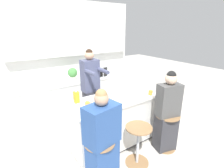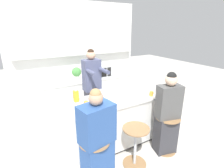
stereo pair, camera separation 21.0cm
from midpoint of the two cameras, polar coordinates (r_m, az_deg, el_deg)
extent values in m
plane|color=beige|center=(3.54, -1.08, -18.41)|extent=(16.00, 16.00, 0.00)
cube|color=silver|center=(4.54, -14.01, 8.08)|extent=(3.26, 0.06, 2.70)
cube|color=white|center=(4.38, -13.97, 14.01)|extent=(3.00, 0.16, 0.75)
cube|color=white|center=(4.50, -11.62, -4.11)|extent=(3.00, 0.57, 0.86)
cube|color=silver|center=(4.35, -11.99, 1.30)|extent=(3.03, 0.60, 0.03)
cube|color=black|center=(3.52, -1.09, -18.02)|extent=(1.56, 0.62, 0.06)
cube|color=white|center=(3.28, -1.13, -11.85)|extent=(1.64, 0.70, 0.81)
cube|color=silver|center=(3.09, -1.18, -5.06)|extent=(1.68, 0.74, 0.03)
cylinder|color=#B7BABC|center=(2.65, -6.34, -24.14)|extent=(0.04, 0.04, 0.63)
cylinder|color=#997047|center=(2.44, -6.61, -18.49)|extent=(0.41, 0.41, 0.02)
cylinder|color=#997047|center=(3.13, 6.05, -24.08)|extent=(0.38, 0.38, 0.01)
cylinder|color=#B7BABC|center=(2.92, 6.27, -19.40)|extent=(0.04, 0.04, 0.63)
cylinder|color=#997047|center=(2.74, 6.51, -14.00)|extent=(0.41, 0.41, 0.02)
cylinder|color=#997047|center=(3.51, 15.00, -19.31)|extent=(0.38, 0.38, 0.01)
cylinder|color=#B7BABC|center=(3.33, 15.47, -14.88)|extent=(0.04, 0.04, 0.63)
cylinder|color=#997047|center=(3.16, 15.97, -9.92)|extent=(0.41, 0.41, 0.02)
cube|color=#383842|center=(3.69, -8.36, -8.69)|extent=(0.28, 0.22, 0.90)
cube|color=#474C6B|center=(3.42, -8.94, 2.71)|extent=(0.33, 0.22, 0.62)
cylinder|color=#474C6B|center=(3.09, -8.93, 3.63)|extent=(0.07, 0.34, 0.07)
cylinder|color=#474C6B|center=(3.20, -4.80, 4.31)|extent=(0.07, 0.34, 0.07)
sphere|color=tan|center=(3.33, -9.28, 9.26)|extent=(0.17, 0.17, 0.17)
sphere|color=black|center=(3.33, -9.32, 10.07)|extent=(0.14, 0.14, 0.14)
cube|color=#2D5193|center=(2.64, -5.56, -24.17)|extent=(0.45, 0.33, 0.67)
cube|color=#2D5193|center=(2.28, -6.03, -13.03)|extent=(0.48, 0.36, 0.53)
sphere|color=tan|center=(2.12, -6.35, -4.79)|extent=(0.21, 0.21, 0.18)
sphere|color=#A37F51|center=(2.10, -6.39, -3.53)|extent=(0.17, 0.17, 0.15)
cube|color=#333338|center=(3.32, 15.19, -14.90)|extent=(0.40, 0.34, 0.67)
cube|color=#4C4C4C|center=(3.03, 16.14, -5.15)|extent=(0.43, 0.31, 0.56)
sphere|color=#DBB293|center=(2.91, 16.79, 1.65)|extent=(0.23, 0.23, 0.19)
sphere|color=black|center=(2.89, 16.88, 2.65)|extent=(0.19, 0.19, 0.15)
cylinder|color=#B7BABC|center=(3.04, -4.20, -3.76)|extent=(0.26, 0.26, 0.14)
cylinder|color=#B7BABC|center=(3.02, -4.24, -2.48)|extent=(0.27, 0.27, 0.01)
cylinder|color=#B7BABC|center=(2.96, -6.80, -3.58)|extent=(0.05, 0.01, 0.01)
cylinder|color=#B7BABC|center=(3.10, -1.77, -2.41)|extent=(0.05, 0.01, 0.01)
cylinder|color=silver|center=(3.35, 3.19, -2.36)|extent=(0.21, 0.21, 0.06)
cylinder|color=white|center=(3.36, 7.34, -2.42)|extent=(0.23, 0.23, 0.06)
cylinder|color=orange|center=(3.28, 10.64, -2.83)|extent=(0.07, 0.07, 0.09)
torus|color=orange|center=(3.31, 11.23, -2.58)|extent=(0.04, 0.01, 0.04)
cylinder|color=orange|center=(2.81, -10.15, -6.59)|extent=(0.08, 0.08, 0.08)
torus|color=orange|center=(2.83, -9.22, -6.30)|extent=(0.04, 0.01, 0.04)
ellipsoid|color=yellow|center=(2.76, -5.67, -7.22)|extent=(0.13, 0.05, 0.05)
ellipsoid|color=yellow|center=(2.77, -6.61, -7.11)|extent=(0.10, 0.12, 0.05)
ellipsoid|color=yellow|center=(2.80, -5.45, -6.81)|extent=(0.11, 0.11, 0.05)
cube|color=gold|center=(2.97, -13.55, -4.23)|extent=(0.08, 0.08, 0.19)
cylinder|color=white|center=(2.93, -13.70, -2.36)|extent=(0.04, 0.04, 0.02)
cube|color=#B2B5B7|center=(4.44, -6.94, 4.03)|extent=(0.56, 0.34, 0.28)
cube|color=black|center=(4.27, -6.46, 3.47)|extent=(0.35, 0.01, 0.22)
cube|color=black|center=(4.39, -3.56, 3.96)|extent=(0.10, 0.01, 0.23)
cylinder|color=beige|center=(4.28, -14.01, 1.74)|extent=(0.13, 0.13, 0.10)
sphere|color=#478942|center=(4.24, -14.15, 3.60)|extent=(0.23, 0.23, 0.23)
camera|label=1|loc=(0.11, -91.97, -0.65)|focal=28.00mm
camera|label=2|loc=(0.11, 88.03, 0.65)|focal=28.00mm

